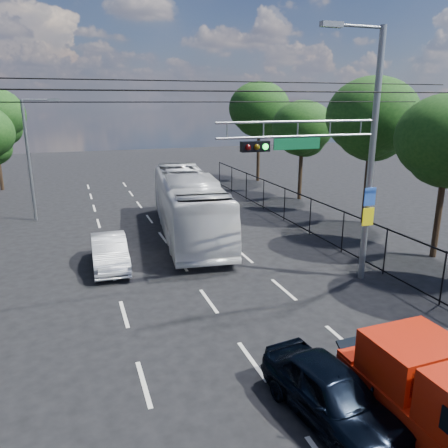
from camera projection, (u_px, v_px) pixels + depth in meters
name	position (u px, v px, depth m)	size (l,w,h in m)	color
lane_markings	(171.00, 249.00, 21.14)	(6.12, 38.00, 0.01)	beige
signal_mast	(345.00, 149.00, 15.96)	(6.43, 0.39, 9.50)	slate
streetlight_left	(31.00, 154.00, 25.30)	(2.09, 0.22, 7.08)	slate
utility_wires	(199.00, 92.00, 14.49)	(22.00, 5.04, 0.74)	black
fence_right	(329.00, 224.00, 21.64)	(0.06, 34.03, 2.00)	black
tree_right_b	(448.00, 146.00, 18.85)	(4.50, 4.50, 7.31)	black
tree_right_c	(372.00, 123.00, 24.30)	(5.10, 5.10, 8.29)	black
tree_right_d	(302.00, 131.00, 30.76)	(4.32, 4.32, 7.02)	black
tree_right_e	(259.00, 113.00, 37.79)	(5.28, 5.28, 8.58)	black
navy_hatchback	(331.00, 393.00, 9.70)	(1.58, 3.93, 1.34)	black
white_bus	(189.00, 205.00, 23.13)	(2.74, 11.73, 3.27)	silver
white_van	(110.00, 252.00, 18.76)	(1.44, 4.13, 1.36)	silver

